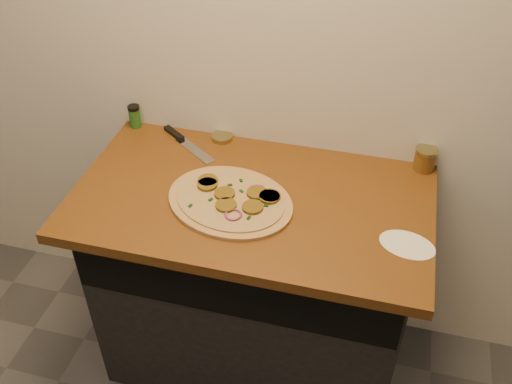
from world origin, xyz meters
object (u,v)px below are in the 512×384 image
(chefs_knife, at_px, (184,141))
(salsa_jar, at_px, (425,159))
(spice_shaker, at_px, (135,116))
(pizza, at_px, (231,200))

(chefs_knife, distance_m, salsa_jar, 0.88)
(salsa_jar, distance_m, spice_shaker, 1.10)
(salsa_jar, height_order, spice_shaker, spice_shaker)
(salsa_jar, bearing_deg, chefs_knife, -176.21)
(chefs_knife, bearing_deg, salsa_jar, 3.79)
(pizza, distance_m, spice_shaker, 0.61)
(pizza, xyz_separation_m, spice_shaker, (-0.49, 0.35, 0.04))
(pizza, height_order, spice_shaker, spice_shaker)
(pizza, bearing_deg, chefs_knife, 133.08)
(salsa_jar, xyz_separation_m, spice_shaker, (-1.10, 0.00, 0.00))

